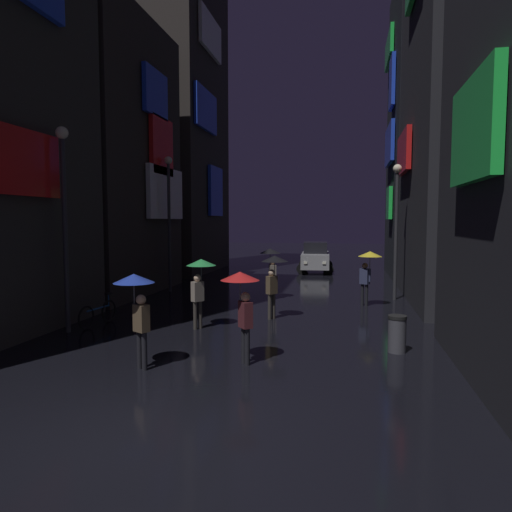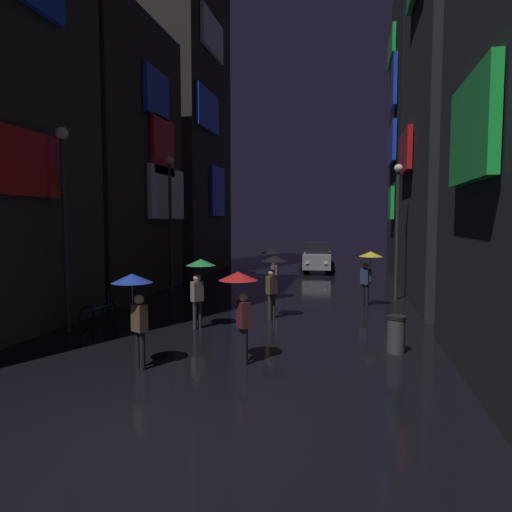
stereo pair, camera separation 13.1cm
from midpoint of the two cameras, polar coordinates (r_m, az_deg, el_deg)
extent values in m
plane|color=black|center=(7.68, -14.83, -21.06)|extent=(120.00, 120.00, 0.00)
cube|color=red|center=(13.72, -27.30, 10.35)|extent=(0.20, 2.75, 1.76)
cube|color=#2D2826|center=(21.85, -18.17, 11.55)|extent=(4.00, 7.39, 12.14)
cube|color=white|center=(21.97, -11.39, 7.68)|extent=(0.20, 3.82, 2.38)
cube|color=red|center=(21.84, -11.89, 13.26)|extent=(0.20, 2.27, 2.58)
cube|color=#264CF9|center=(21.77, -12.63, 19.23)|extent=(0.20, 2.30, 2.00)
cube|color=#2D2826|center=(31.61, -9.44, 21.61)|extent=(4.00, 8.14, 25.29)
cube|color=#264CF9|center=(29.77, -5.20, 8.04)|extent=(0.20, 2.64, 3.13)
cube|color=#264CF9|center=(28.66, -6.40, 17.66)|extent=(0.20, 3.87, 2.35)
cube|color=white|center=(31.04, -5.82, 25.80)|extent=(0.20, 4.06, 2.24)
cube|color=#26E54C|center=(9.72, 25.27, 14.09)|extent=(0.20, 2.89, 1.95)
cube|color=red|center=(20.97, 17.81, 12.15)|extent=(0.20, 3.47, 1.73)
cube|color=black|center=(28.85, 20.64, 14.65)|extent=(4.00, 7.67, 17.07)
cube|color=#26E54C|center=(27.37, 16.18, 6.35)|extent=(0.20, 1.85, 1.82)
cube|color=#264CF9|center=(28.37, 16.21, 13.15)|extent=(0.20, 4.07, 2.22)
cube|color=#264CF9|center=(28.34, 16.50, 20.05)|extent=(0.20, 1.87, 2.79)
cube|color=#26E54C|center=(31.56, 16.18, 23.58)|extent=(0.20, 3.93, 1.62)
cylinder|color=black|center=(18.15, 12.95, -4.73)|extent=(0.12, 0.12, 0.85)
cylinder|color=black|center=(18.06, 13.44, -4.79)|extent=(0.12, 0.12, 0.85)
cube|color=#333859|center=(18.01, 13.24, -2.48)|extent=(0.40, 0.37, 0.60)
sphere|color=#9E7051|center=(17.96, 13.26, -1.19)|extent=(0.22, 0.22, 0.22)
cylinder|color=#333859|center=(17.96, 13.82, -2.35)|extent=(0.09, 0.09, 0.50)
cylinder|color=slate|center=(17.92, 13.84, -1.29)|extent=(0.02, 0.02, 0.77)
cone|color=yellow|center=(17.88, 13.87, 0.26)|extent=(0.90, 0.90, 0.20)
cylinder|color=#38332D|center=(19.02, 1.97, -4.21)|extent=(0.12, 0.12, 0.85)
cylinder|color=#38332D|center=(19.19, 1.80, -4.13)|extent=(0.12, 0.12, 0.85)
cube|color=gray|center=(19.01, 1.89, -2.01)|extent=(0.35, 0.40, 0.60)
sphere|color=tan|center=(18.97, 1.89, -0.78)|extent=(0.22, 0.22, 0.22)
cylinder|color=gray|center=(19.16, 1.58, -1.80)|extent=(0.09, 0.09, 0.50)
cylinder|color=slate|center=(19.12, 1.59, -0.81)|extent=(0.02, 0.02, 0.77)
cone|color=black|center=(19.08, 1.59, 0.64)|extent=(0.90, 0.90, 0.20)
cylinder|color=#38332D|center=(15.27, 1.47, -6.36)|extent=(0.12, 0.12, 0.85)
cylinder|color=#38332D|center=(15.38, 1.97, -6.28)|extent=(0.12, 0.12, 0.85)
cube|color=brown|center=(15.21, 1.73, -3.63)|extent=(0.38, 0.40, 0.60)
sphere|color=beige|center=(15.15, 1.73, -2.10)|extent=(0.22, 0.22, 0.22)
cylinder|color=brown|center=(15.36, 2.10, -3.37)|extent=(0.09, 0.09, 0.50)
cylinder|color=slate|center=(15.31, 2.11, -2.12)|extent=(0.02, 0.02, 0.77)
cone|color=black|center=(15.27, 2.11, -0.32)|extent=(0.90, 0.90, 0.20)
cylinder|color=#38332D|center=(14.02, -7.87, -7.37)|extent=(0.12, 0.12, 0.85)
cylinder|color=#38332D|center=(14.12, -7.26, -7.28)|extent=(0.12, 0.12, 0.85)
cube|color=gray|center=(13.94, -7.59, -4.41)|extent=(0.38, 0.40, 0.60)
sphere|color=beige|center=(13.88, -7.61, -2.74)|extent=(0.22, 0.22, 0.22)
cylinder|color=gray|center=(14.07, -7.10, -4.12)|extent=(0.09, 0.09, 0.50)
cylinder|color=slate|center=(14.03, -7.11, -2.76)|extent=(0.02, 0.02, 0.77)
cone|color=green|center=(13.98, -7.13, -0.79)|extent=(0.90, 0.90, 0.20)
cylinder|color=black|center=(10.53, -14.13, -11.46)|extent=(0.12, 0.12, 0.85)
cylinder|color=black|center=(10.68, -14.70, -11.26)|extent=(0.12, 0.12, 0.85)
cube|color=brown|center=(10.43, -14.50, -7.52)|extent=(0.40, 0.36, 0.60)
sphere|color=tan|center=(10.36, -14.54, -5.30)|extent=(0.22, 0.22, 0.22)
cylinder|color=brown|center=(10.54, -15.29, -7.14)|extent=(0.09, 0.09, 0.50)
cylinder|color=slate|center=(10.48, -15.33, -5.34)|extent=(0.02, 0.02, 0.77)
cone|color=#263FB2|center=(10.41, -15.38, -2.71)|extent=(0.90, 0.90, 0.20)
cylinder|color=black|center=(10.56, -1.46, -11.28)|extent=(0.12, 0.12, 0.85)
cylinder|color=black|center=(10.72, -1.89, -11.05)|extent=(0.12, 0.12, 0.85)
cube|color=#4C1E23|center=(10.47, -1.69, -7.34)|extent=(0.38, 0.40, 0.60)
sphere|color=tan|center=(10.39, -1.69, -5.13)|extent=(0.22, 0.22, 0.22)
cylinder|color=#4C1E23|center=(10.60, -2.36, -6.92)|extent=(0.09, 0.09, 0.50)
cylinder|color=slate|center=(10.54, -2.36, -5.13)|extent=(0.02, 0.02, 0.77)
cone|color=red|center=(10.47, -2.37, -2.52)|extent=(0.90, 0.90, 0.20)
torus|color=black|center=(14.84, -20.70, -7.22)|extent=(0.15, 0.72, 0.72)
torus|color=black|center=(15.69, -18.15, -6.53)|extent=(0.15, 0.72, 0.72)
cylinder|color=#1E59A5|center=(15.23, -19.41, -6.20)|extent=(0.17, 1.00, 0.05)
cylinder|color=#1E59A5|center=(15.63, -18.18, -5.27)|extent=(0.04, 0.04, 0.40)
cube|color=black|center=(15.59, -18.20, -4.47)|extent=(0.15, 0.25, 0.06)
cylinder|color=black|center=(14.74, -20.76, -5.12)|extent=(0.09, 0.45, 0.03)
cube|color=#99999E|center=(29.41, 7.31, -0.49)|extent=(1.92, 4.19, 0.90)
cube|color=black|center=(29.35, 7.32, 1.07)|extent=(1.54, 1.92, 0.70)
cylinder|color=black|center=(28.12, 8.89, -1.65)|extent=(0.65, 0.25, 0.64)
cylinder|color=black|center=(28.15, 5.60, -1.62)|extent=(0.65, 0.25, 0.64)
cylinder|color=black|center=(30.77, 8.85, -1.13)|extent=(0.65, 0.25, 0.64)
cylinder|color=black|center=(30.80, 5.84, -1.09)|extent=(0.65, 0.25, 0.64)
cube|color=white|center=(27.34, 8.38, -0.87)|extent=(0.20, 0.07, 0.14)
cube|color=white|center=(27.36, 6.08, -0.85)|extent=(0.20, 0.07, 0.14)
cylinder|color=#2D2D33|center=(21.35, -10.97, 3.39)|extent=(0.14, 0.14, 5.84)
sphere|color=#F9EFCC|center=(21.52, -11.09, 11.67)|extent=(0.36, 0.36, 0.36)
cylinder|color=#2D2D33|center=(14.39, -22.98, 2.18)|extent=(0.14, 0.14, 5.61)
sphere|color=#F9EFCC|center=(14.60, -23.34, 13.97)|extent=(0.36, 0.36, 0.36)
cylinder|color=#2D2D33|center=(19.65, 16.90, 2.28)|extent=(0.14, 0.14, 5.22)
sphere|color=#F9EFCC|center=(19.75, 17.09, 10.40)|extent=(0.36, 0.36, 0.36)
cylinder|color=#3F3F47|center=(12.06, 16.91, -9.48)|extent=(0.44, 0.44, 0.85)
cylinder|color=black|center=(11.96, 16.96, -7.32)|extent=(0.46, 0.46, 0.08)
camera|label=1|loc=(0.07, -90.24, -0.02)|focal=32.00mm
camera|label=2|loc=(0.07, 89.76, 0.02)|focal=32.00mm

